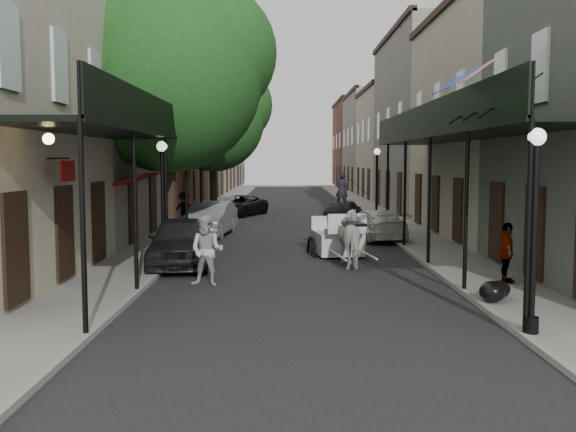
{
  "coord_description": "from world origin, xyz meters",
  "views": [
    {
      "loc": [
        -0.36,
        -13.42,
        3.26
      ],
      "look_at": [
        -0.3,
        5.56,
        1.6
      ],
      "focal_mm": 40.0,
      "sensor_mm": 36.0,
      "label": 1
    }
  ],
  "objects_px": {
    "car_right_near": "(374,225)",
    "pedestrian_sidewalk_right": "(507,253)",
    "lamppost_left": "(163,200)",
    "carriage": "(335,222)",
    "lamppost_right_near": "(534,228)",
    "tree_far": "(219,116)",
    "lamppost_right_far": "(377,185)",
    "horse": "(354,239)",
    "car_left_near": "(180,241)",
    "car_left_mid": "(211,219)",
    "car_right_far": "(344,211)",
    "car_left_far": "(240,206)",
    "pedestrian_walking": "(207,251)",
    "tree_near": "(180,71)",
    "pedestrian_sidewalk_left": "(184,209)"
  },
  "relations": [
    {
      "from": "car_right_near",
      "to": "pedestrian_sidewalk_right",
      "type": "bearing_deg",
      "value": 89.37
    },
    {
      "from": "lamppost_left",
      "to": "carriage",
      "type": "relative_size",
      "value": 1.28
    },
    {
      "from": "lamppost_right_near",
      "to": "car_right_near",
      "type": "relative_size",
      "value": 0.86
    },
    {
      "from": "carriage",
      "to": "car_right_near",
      "type": "bearing_deg",
      "value": 55.89
    },
    {
      "from": "tree_far",
      "to": "car_right_near",
      "type": "distance_m",
      "value": 14.72
    },
    {
      "from": "lamppost_right_far",
      "to": "pedestrian_sidewalk_right",
      "type": "bearing_deg",
      "value": -85.46
    },
    {
      "from": "horse",
      "to": "car_left_near",
      "type": "xyz_separation_m",
      "value": [
        -5.34,
        0.1,
        -0.1
      ]
    },
    {
      "from": "pedestrian_sidewalk_right",
      "to": "car_left_mid",
      "type": "bearing_deg",
      "value": 46.67
    },
    {
      "from": "tree_far",
      "to": "lamppost_left",
      "type": "distance_m",
      "value": 18.57
    },
    {
      "from": "lamppost_right_near",
      "to": "car_right_near",
      "type": "height_order",
      "value": "lamppost_right_near"
    },
    {
      "from": "pedestrian_sidewalk_right",
      "to": "car_right_far",
      "type": "height_order",
      "value": "pedestrian_sidewalk_right"
    },
    {
      "from": "horse",
      "to": "pedestrian_sidewalk_right",
      "type": "xyz_separation_m",
      "value": [
        3.57,
        -3.18,
        0.03
      ]
    },
    {
      "from": "lamppost_right_far",
      "to": "car_left_far",
      "type": "height_order",
      "value": "lamppost_right_far"
    },
    {
      "from": "lamppost_left",
      "to": "pedestrian_walking",
      "type": "height_order",
      "value": "lamppost_left"
    },
    {
      "from": "lamppost_right_near",
      "to": "car_left_far",
      "type": "xyz_separation_m",
      "value": [
        -7.17,
        26.0,
        -1.45
      ]
    },
    {
      "from": "tree_near",
      "to": "car_right_near",
      "type": "distance_m",
      "value": 9.77
    },
    {
      "from": "tree_far",
      "to": "carriage",
      "type": "height_order",
      "value": "tree_far"
    },
    {
      "from": "car_left_mid",
      "to": "car_right_near",
      "type": "relative_size",
      "value": 1.04
    },
    {
      "from": "tree_far",
      "to": "lamppost_right_far",
      "type": "relative_size",
      "value": 2.32
    },
    {
      "from": "carriage",
      "to": "lamppost_right_far",
      "type": "bearing_deg",
      "value": 64.97
    },
    {
      "from": "pedestrian_sidewalk_right",
      "to": "car_right_far",
      "type": "distance_m",
      "value": 16.4
    },
    {
      "from": "pedestrian_walking",
      "to": "car_left_far",
      "type": "bearing_deg",
      "value": 103.23
    },
    {
      "from": "tree_far",
      "to": "car_right_far",
      "type": "xyz_separation_m",
      "value": [
        6.85,
        -5.18,
        -5.18
      ]
    },
    {
      "from": "pedestrian_sidewalk_left",
      "to": "car_left_mid",
      "type": "height_order",
      "value": "pedestrian_sidewalk_left"
    },
    {
      "from": "car_left_mid",
      "to": "pedestrian_sidewalk_right",
      "type": "bearing_deg",
      "value": -45.59
    },
    {
      "from": "horse",
      "to": "car_right_far",
      "type": "xyz_separation_m",
      "value": [
        0.86,
        13.0,
        -0.21
      ]
    },
    {
      "from": "car_left_mid",
      "to": "car_right_far",
      "type": "xyz_separation_m",
      "value": [
        6.2,
        5.0,
        -0.09
      ]
    },
    {
      "from": "pedestrian_sidewalk_left",
      "to": "car_left_near",
      "type": "xyz_separation_m",
      "value": [
        1.64,
        -11.0,
        -0.16
      ]
    },
    {
      "from": "lamppost_right_near",
      "to": "car_right_near",
      "type": "bearing_deg",
      "value": 93.43
    },
    {
      "from": "car_left_far",
      "to": "lamppost_right_near",
      "type": "bearing_deg",
      "value": -51.7
    },
    {
      "from": "tree_near",
      "to": "car_right_far",
      "type": "distance_m",
      "value": 12.57
    },
    {
      "from": "pedestrian_sidewalk_right",
      "to": "car_right_near",
      "type": "xyz_separation_m",
      "value": [
        -2.08,
        9.79,
        -0.27
      ]
    },
    {
      "from": "horse",
      "to": "car_left_far",
      "type": "bearing_deg",
      "value": -83.59
    },
    {
      "from": "lamppost_left",
      "to": "car_left_far",
      "type": "bearing_deg",
      "value": 86.73
    },
    {
      "from": "tree_near",
      "to": "car_left_near",
      "type": "distance_m",
      "value": 7.05
    },
    {
      "from": "tree_far",
      "to": "car_left_far",
      "type": "bearing_deg",
      "value": -8.6
    },
    {
      "from": "lamppost_left",
      "to": "lamppost_right_far",
      "type": "height_order",
      "value": "same"
    },
    {
      "from": "car_left_far",
      "to": "tree_near",
      "type": "bearing_deg",
      "value": -71.78
    },
    {
      "from": "pedestrian_walking",
      "to": "car_left_mid",
      "type": "distance_m",
      "value": 11.07
    },
    {
      "from": "pedestrian_sidewalk_right",
      "to": "car_left_mid",
      "type": "relative_size",
      "value": 0.35
    },
    {
      "from": "pedestrian_walking",
      "to": "car_left_far",
      "type": "relative_size",
      "value": 0.43
    },
    {
      "from": "tree_near",
      "to": "lamppost_right_far",
      "type": "distance_m",
      "value": 12.24
    },
    {
      "from": "car_left_near",
      "to": "car_right_near",
      "type": "xyz_separation_m",
      "value": [
        6.83,
        6.51,
        -0.14
      ]
    },
    {
      "from": "tree_far",
      "to": "car_left_near",
      "type": "xyz_separation_m",
      "value": [
        0.65,
        -18.08,
        -5.07
      ]
    },
    {
      "from": "pedestrian_sidewalk_right",
      "to": "car_left_near",
      "type": "relative_size",
      "value": 0.34
    },
    {
      "from": "pedestrian_sidewalk_left",
      "to": "lamppost_right_near",
      "type": "bearing_deg",
      "value": 98.86
    },
    {
      "from": "carriage",
      "to": "car_left_far",
      "type": "relative_size",
      "value": 0.67
    },
    {
      "from": "pedestrian_sidewalk_left",
      "to": "carriage",
      "type": "bearing_deg",
      "value": 110.72
    },
    {
      "from": "pedestrian_walking",
      "to": "pedestrian_sidewalk_right",
      "type": "relative_size",
      "value": 1.19
    },
    {
      "from": "pedestrian_sidewalk_left",
      "to": "car_left_mid",
      "type": "xyz_separation_m",
      "value": [
        1.64,
        -3.1,
        -0.19
      ]
    }
  ]
}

